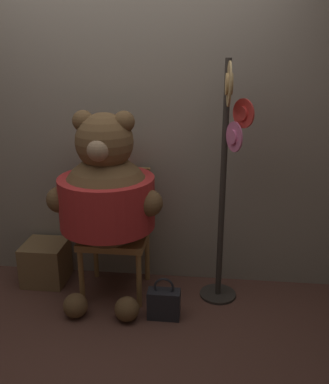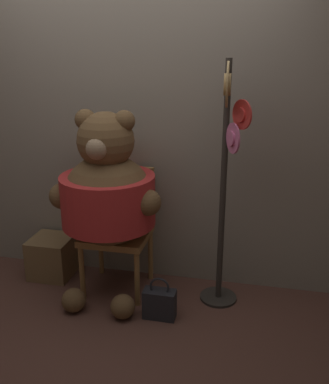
% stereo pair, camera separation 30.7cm
% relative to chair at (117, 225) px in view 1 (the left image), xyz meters
% --- Properties ---
extents(ground_plane, '(14.00, 14.00, 0.00)m').
position_rel_chair_xyz_m(ground_plane, '(0.06, -0.33, -0.53)').
color(ground_plane, brown).
extents(wall_back, '(8.00, 0.10, 2.23)m').
position_rel_chair_xyz_m(wall_back, '(0.06, 0.25, 0.59)').
color(wall_back, gray).
rests_on(wall_back, ground_plane).
extents(chair, '(0.49, 0.46, 0.96)m').
position_rel_chair_xyz_m(chair, '(0.00, 0.00, 0.00)').
color(chair, '#9E703D').
rests_on(chair, ground_plane).
extents(teddy_bear, '(0.84, 0.74, 1.43)m').
position_rel_chair_xyz_m(teddy_bear, '(-0.03, -0.16, 0.29)').
color(teddy_bear, brown).
rests_on(teddy_bear, ground_plane).
extents(hat_display_rack, '(0.31, 0.40, 1.77)m').
position_rel_chair_xyz_m(hat_display_rack, '(0.82, -0.11, 0.44)').
color(hat_display_rack, '#332D28').
rests_on(hat_display_rack, ground_plane).
extents(handbag_on_ground, '(0.23, 0.11, 0.32)m').
position_rel_chair_xyz_m(handbag_on_ground, '(0.41, -0.39, -0.41)').
color(handbag_on_ground, '#232328').
rests_on(handbag_on_ground, ground_plane).
extents(wooden_crate, '(0.34, 0.34, 0.34)m').
position_rel_chair_xyz_m(wooden_crate, '(-0.61, 0.01, -0.36)').
color(wooden_crate, brown).
rests_on(wooden_crate, ground_plane).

